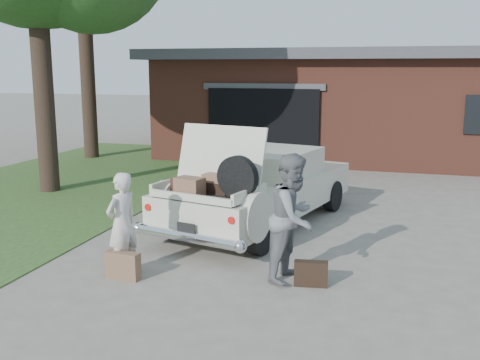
# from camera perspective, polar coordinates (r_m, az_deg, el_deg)

# --- Properties ---
(ground) EXTENTS (90.00, 90.00, 0.00)m
(ground) POSITION_cam_1_polar(r_m,az_deg,el_deg) (8.27, -1.19, -8.29)
(ground) COLOR gray
(ground) RESTS_ON ground
(grass_strip) EXTENTS (6.00, 16.00, 0.02)m
(grass_strip) POSITION_cam_1_polar(r_m,az_deg,el_deg) (13.34, -20.15, -1.31)
(grass_strip) COLOR #2D4C1E
(grass_strip) RESTS_ON ground
(house) EXTENTS (12.80, 7.80, 3.30)m
(house) POSITION_cam_1_polar(r_m,az_deg,el_deg) (18.97, 12.35, 7.77)
(house) COLOR brown
(house) RESTS_ON ground
(sedan) EXTENTS (2.81, 4.91, 1.89)m
(sedan) POSITION_cam_1_polar(r_m,az_deg,el_deg) (10.03, 2.02, -0.73)
(sedan) COLOR beige
(sedan) RESTS_ON ground
(woman_left) EXTENTS (0.48, 0.59, 1.41)m
(woman_left) POSITION_cam_1_polar(r_m,az_deg,el_deg) (7.78, -11.90, -4.36)
(woman_left) COLOR beige
(woman_left) RESTS_ON ground
(woman_right) EXTENTS (0.83, 0.96, 1.70)m
(woman_right) POSITION_cam_1_polar(r_m,az_deg,el_deg) (7.41, 5.45, -3.80)
(woman_right) COLOR slate
(woman_right) RESTS_ON ground
(suitcase_left) EXTENTS (0.49, 0.20, 0.37)m
(suitcase_left) POSITION_cam_1_polar(r_m,az_deg,el_deg) (7.74, -11.80, -8.49)
(suitcase_left) COLOR brown
(suitcase_left) RESTS_ON ground
(suitcase_right) EXTENTS (0.45, 0.20, 0.33)m
(suitcase_right) POSITION_cam_1_polar(r_m,az_deg,el_deg) (7.40, 7.21, -9.42)
(suitcase_right) COLOR black
(suitcase_right) RESTS_ON ground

